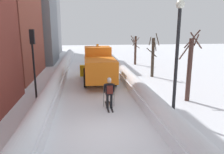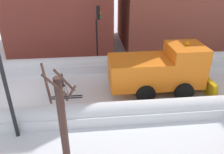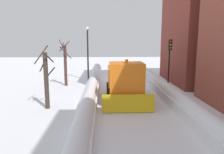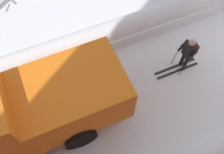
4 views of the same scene
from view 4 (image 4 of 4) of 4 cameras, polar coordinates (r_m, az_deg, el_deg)
ground_plane at (r=9.85m, az=-21.86°, el=-14.91°), size 80.00×80.00×0.00m
plow_truck at (r=8.44m, az=-17.33°, el=-6.78°), size 3.20×5.98×3.12m
skier at (r=10.04m, az=16.12°, el=5.14°), size 0.62×1.80×1.81m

